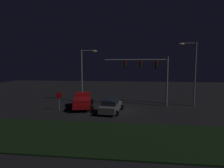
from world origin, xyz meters
TOP-DOWN VIEW (x-y plane):
  - ground_plane at (0.00, 0.00)m, footprint 80.00×80.00m
  - grass_median at (0.00, -9.05)m, footprint 24.14×6.84m
  - pickup_truck at (-5.00, 0.43)m, footprint 3.68×5.71m
  - car_sedan at (-1.11, -1.54)m, footprint 2.80×4.57m
  - traffic_signal_gantry at (3.32, 2.60)m, footprint 8.32×0.56m
  - street_lamp_left at (-5.75, 4.62)m, footprint 2.42×0.44m
  - street_lamp_right at (8.98, 3.25)m, footprint 2.28×0.44m
  - stop_sign at (-7.34, -1.40)m, footprint 0.76×0.08m

SIDE VIEW (x-z plane):
  - ground_plane at x=0.00m, z-range 0.00..0.00m
  - grass_median at x=0.00m, z-range 0.00..0.10m
  - car_sedan at x=-1.11m, z-range -0.02..1.49m
  - pickup_truck at x=-5.00m, z-range 0.10..1.90m
  - stop_sign at x=-7.34m, z-range 0.45..2.68m
  - street_lamp_left at x=-5.75m, z-range 1.02..8.69m
  - traffic_signal_gantry at x=3.32m, z-range 1.65..8.15m
  - street_lamp_right at x=8.98m, z-range 1.04..9.42m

